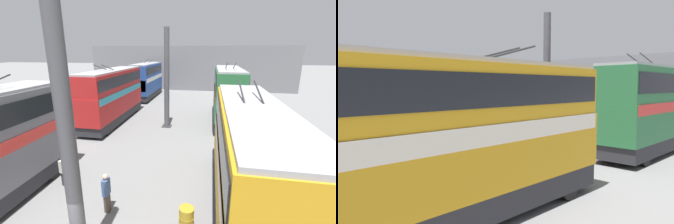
# 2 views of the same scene
# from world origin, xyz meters

# --- Properties ---
(depot_back_wall) EXTENTS (0.50, 36.00, 7.66)m
(depot_back_wall) POSITION_xyz_m (36.18, 0.00, 3.83)
(depot_back_wall) COLOR slate
(depot_back_wall) RESTS_ON ground_plane
(support_column_near) EXTENTS (0.84, 0.84, 8.75)m
(support_column_near) POSITION_xyz_m (1.45, 0.00, 4.25)
(support_column_near) COLOR #4C4C51
(support_column_near) RESTS_ON ground_plane
(support_column_far) EXTENTS (0.84, 0.84, 8.75)m
(support_column_far) POSITION_xyz_m (15.77, 0.00, 4.25)
(support_column_far) COLOR #4C4C51
(support_column_far) RESTS_ON ground_plane
(bus_left_near) EXTENTS (10.30, 2.54, 5.47)m
(bus_left_near) POSITION_xyz_m (5.00, -5.49, 2.77)
(bus_left_near) COLOR black
(bus_left_near) RESTS_ON ground_plane
(bus_left_far) EXTENTS (9.27, 2.54, 5.86)m
(bus_left_far) POSITION_xyz_m (18.50, -5.49, 2.98)
(bus_left_far) COLOR black
(bus_left_far) RESTS_ON ground_plane
(bus_right_mid) EXTENTS (10.34, 2.54, 5.71)m
(bus_right_mid) POSITION_xyz_m (16.33, 5.49, 2.90)
(bus_right_mid) COLOR black
(bus_right_mid) RESTS_ON ground_plane
(bus_right_far) EXTENTS (9.22, 2.54, 5.68)m
(bus_right_far) POSITION_xyz_m (28.45, 5.49, 2.88)
(bus_right_far) COLOR black
(bus_right_far) RESTS_ON ground_plane
(person_aisle_midway) EXTENTS (0.44, 0.27, 1.81)m
(person_aisle_midway) POSITION_xyz_m (4.03, 0.34, 0.97)
(person_aisle_midway) COLOR #473D33
(person_aisle_midway) RESTS_ON ground_plane
(person_by_right_row) EXTENTS (0.46, 0.31, 1.64)m
(person_by_right_row) POSITION_xyz_m (5.52, 3.42, 0.86)
(person_by_right_row) COLOR #2D2D33
(person_by_right_row) RESTS_ON ground_plane
(oil_drum) EXTENTS (0.63, 0.63, 0.80)m
(oil_drum) POSITION_xyz_m (3.85, -3.13, 0.40)
(oil_drum) COLOR #B28E23
(oil_drum) RESTS_ON ground_plane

